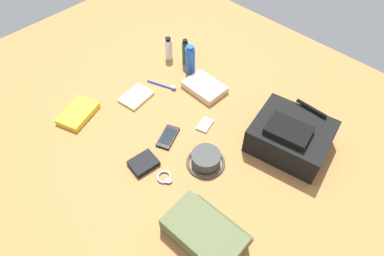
{
  "coord_description": "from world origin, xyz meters",
  "views": [
    {
      "loc": [
        0.65,
        -0.68,
        1.17
      ],
      "look_at": [
        0.0,
        0.0,
        0.04
      ],
      "focal_mm": 30.99,
      "sensor_mm": 36.0,
      "label": 1
    }
  ],
  "objects_px": {
    "notepad": "(136,97)",
    "toiletry_pouch": "(205,233)",
    "shampoo_bottle": "(185,52)",
    "folded_towel": "(205,87)",
    "paperback_novel": "(78,113)",
    "toothbrush": "(163,85)",
    "media_player": "(205,125)",
    "bucket_hat": "(206,160)",
    "wallet": "(144,163)",
    "cell_phone": "(168,137)",
    "deodorant_spray": "(190,60)",
    "wristwatch": "(165,177)",
    "toothpaste_tube": "(169,49)",
    "backpack": "(290,136)"
  },
  "relations": [
    {
      "from": "notepad",
      "to": "toiletry_pouch",
      "type": "bearing_deg",
      "value": -29.09
    },
    {
      "from": "shampoo_bottle",
      "to": "folded_towel",
      "type": "height_order",
      "value": "shampoo_bottle"
    },
    {
      "from": "notepad",
      "to": "folded_towel",
      "type": "height_order",
      "value": "folded_towel"
    },
    {
      "from": "paperback_novel",
      "to": "toothbrush",
      "type": "xyz_separation_m",
      "value": [
        0.14,
        0.42,
        -0.01
      ]
    },
    {
      "from": "media_player",
      "to": "notepad",
      "type": "xyz_separation_m",
      "value": [
        -0.37,
        -0.1,
        0.0
      ]
    },
    {
      "from": "toiletry_pouch",
      "to": "notepad",
      "type": "relative_size",
      "value": 1.9
    },
    {
      "from": "bucket_hat",
      "to": "wallet",
      "type": "relative_size",
      "value": 1.49
    },
    {
      "from": "shampoo_bottle",
      "to": "cell_phone",
      "type": "relative_size",
      "value": 1.06
    },
    {
      "from": "toiletry_pouch",
      "to": "toothbrush",
      "type": "relative_size",
      "value": 1.81
    },
    {
      "from": "deodorant_spray",
      "to": "notepad",
      "type": "distance_m",
      "value": 0.34
    },
    {
      "from": "wristwatch",
      "to": "folded_towel",
      "type": "distance_m",
      "value": 0.55
    },
    {
      "from": "bucket_hat",
      "to": "shampoo_bottle",
      "type": "height_order",
      "value": "shampoo_bottle"
    },
    {
      "from": "toothpaste_tube",
      "to": "toothbrush",
      "type": "relative_size",
      "value": 0.83
    },
    {
      "from": "toothpaste_tube",
      "to": "media_player",
      "type": "distance_m",
      "value": 0.53
    },
    {
      "from": "shampoo_bottle",
      "to": "paperback_novel",
      "type": "distance_m",
      "value": 0.64
    },
    {
      "from": "shampoo_bottle",
      "to": "wallet",
      "type": "relative_size",
      "value": 1.37
    },
    {
      "from": "cell_phone",
      "to": "folded_towel",
      "type": "height_order",
      "value": "folded_towel"
    },
    {
      "from": "paperback_novel",
      "to": "media_player",
      "type": "height_order",
      "value": "paperback_novel"
    },
    {
      "from": "backpack",
      "to": "folded_towel",
      "type": "height_order",
      "value": "backpack"
    },
    {
      "from": "shampoo_bottle",
      "to": "wallet",
      "type": "bearing_deg",
      "value": -60.11
    },
    {
      "from": "backpack",
      "to": "toothbrush",
      "type": "distance_m",
      "value": 0.68
    },
    {
      "from": "toiletry_pouch",
      "to": "media_player",
      "type": "relative_size",
      "value": 3.02
    },
    {
      "from": "paperback_novel",
      "to": "cell_phone",
      "type": "distance_m",
      "value": 0.45
    },
    {
      "from": "toothpaste_tube",
      "to": "deodorant_spray",
      "type": "height_order",
      "value": "deodorant_spray"
    },
    {
      "from": "deodorant_spray",
      "to": "media_player",
      "type": "relative_size",
      "value": 1.72
    },
    {
      "from": "deodorant_spray",
      "to": "wristwatch",
      "type": "relative_size",
      "value": 2.3
    },
    {
      "from": "folded_towel",
      "to": "backpack",
      "type": "bearing_deg",
      "value": -1.08
    },
    {
      "from": "paperback_novel",
      "to": "wallet",
      "type": "relative_size",
      "value": 1.94
    },
    {
      "from": "wristwatch",
      "to": "toothbrush",
      "type": "bearing_deg",
      "value": 137.73
    },
    {
      "from": "media_player",
      "to": "toothbrush",
      "type": "xyz_separation_m",
      "value": [
        -0.33,
        0.05,
        0.0
      ]
    },
    {
      "from": "shampoo_bottle",
      "to": "folded_towel",
      "type": "distance_m",
      "value": 0.24
    },
    {
      "from": "wallet",
      "to": "media_player",
      "type": "bearing_deg",
      "value": 91.34
    },
    {
      "from": "deodorant_spray",
      "to": "paperback_novel",
      "type": "relative_size",
      "value": 0.77
    },
    {
      "from": "wristwatch",
      "to": "cell_phone",
      "type": "bearing_deg",
      "value": 132.95
    },
    {
      "from": "toiletry_pouch",
      "to": "wristwatch",
      "type": "xyz_separation_m",
      "value": [
        -0.28,
        0.07,
        -0.03
      ]
    },
    {
      "from": "toiletry_pouch",
      "to": "deodorant_spray",
      "type": "distance_m",
      "value": 0.91
    },
    {
      "from": "paperback_novel",
      "to": "wristwatch",
      "type": "bearing_deg",
      "value": 4.97
    },
    {
      "from": "deodorant_spray",
      "to": "toiletry_pouch",
      "type": "bearing_deg",
      "value": -42.67
    },
    {
      "from": "cell_phone",
      "to": "notepad",
      "type": "bearing_deg",
      "value": 167.83
    },
    {
      "from": "wristwatch",
      "to": "wallet",
      "type": "xyz_separation_m",
      "value": [
        -0.11,
        -0.02,
        0.01
      ]
    },
    {
      "from": "toothpaste_tube",
      "to": "shampoo_bottle",
      "type": "height_order",
      "value": "shampoo_bottle"
    },
    {
      "from": "toothbrush",
      "to": "notepad",
      "type": "bearing_deg",
      "value": -103.08
    },
    {
      "from": "paperback_novel",
      "to": "shampoo_bottle",
      "type": "bearing_deg",
      "value": 81.51
    },
    {
      "from": "bucket_hat",
      "to": "toothbrush",
      "type": "xyz_separation_m",
      "value": [
        -0.48,
        0.2,
        -0.02
      ]
    },
    {
      "from": "cell_phone",
      "to": "notepad",
      "type": "relative_size",
      "value": 0.95
    },
    {
      "from": "bucket_hat",
      "to": "media_player",
      "type": "relative_size",
      "value": 1.73
    },
    {
      "from": "cell_phone",
      "to": "shampoo_bottle",
      "type": "bearing_deg",
      "value": 126.12
    },
    {
      "from": "bucket_hat",
      "to": "cell_phone",
      "type": "relative_size",
      "value": 1.15
    },
    {
      "from": "toiletry_pouch",
      "to": "media_player",
      "type": "distance_m",
      "value": 0.53
    },
    {
      "from": "backpack",
      "to": "notepad",
      "type": "xyz_separation_m",
      "value": [
        -0.71,
        -0.27,
        -0.06
      ]
    }
  ]
}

